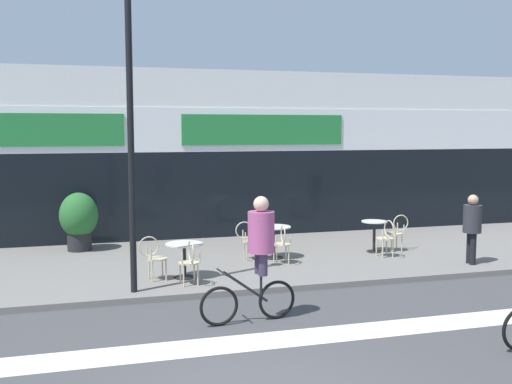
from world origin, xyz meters
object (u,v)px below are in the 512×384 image
(cafe_chair_0_near, at_px, (190,259))
(bistro_table_1, at_px, (274,235))
(cafe_chair_0_side, at_px, (153,255))
(cafe_chair_2_near, at_px, (387,236))
(pedestrian_near_end, at_px, (472,223))
(bistro_table_2, at_px, (374,230))
(cafe_chair_1_side, at_px, (248,238))
(planter_pot, at_px, (79,219))
(bistro_table_0, at_px, (184,253))
(cafe_chair_2_side, at_px, (397,230))
(lamp_post, at_px, (130,104))
(cafe_chair_1_near, at_px, (282,241))
(cyclist_1, at_px, (258,248))

(cafe_chair_0_near, bearing_deg, bistro_table_1, -55.51)
(bistro_table_1, xyz_separation_m, cafe_chair_0_side, (-2.94, -1.29, -0.03))
(cafe_chair_2_near, xyz_separation_m, pedestrian_near_end, (1.50, -1.15, 0.41))
(cafe_chair_0_side, bearing_deg, bistro_table_2, 4.72)
(bistro_table_1, height_order, cafe_chair_1_side, cafe_chair_1_side)
(bistro_table_1, bearing_deg, planter_pot, 153.51)
(bistro_table_2, xyz_separation_m, planter_pot, (-7.00, 2.19, 0.25))
(bistro_table_0, height_order, pedestrian_near_end, pedestrian_near_end)
(planter_pot, relative_size, pedestrian_near_end, 0.93)
(bistro_table_0, height_order, cafe_chair_2_side, cafe_chair_2_side)
(bistro_table_2, relative_size, cafe_chair_0_near, 0.86)
(bistro_table_0, relative_size, lamp_post, 0.13)
(bistro_table_2, bearing_deg, pedestrian_near_end, -49.71)
(cafe_chair_1_near, height_order, cafe_chair_2_near, same)
(cafe_chair_0_side, relative_size, cafe_chair_1_near, 1.00)
(bistro_table_1, bearing_deg, bistro_table_2, 0.20)
(bistro_table_0, relative_size, cafe_chair_1_near, 0.85)
(bistro_table_0, bearing_deg, cafe_chair_2_near, 7.63)
(cyclist_1, bearing_deg, pedestrian_near_end, -164.16)
(bistro_table_0, xyz_separation_m, cafe_chair_1_side, (1.69, 1.28, 0.00))
(cafe_chair_1_side, xyz_separation_m, cafe_chair_2_side, (3.84, -0.00, 0.00))
(cafe_chair_1_near, xyz_separation_m, cafe_chair_2_side, (3.22, 0.63, 0.00))
(cafe_chair_0_side, bearing_deg, cyclist_1, -70.82)
(cafe_chair_0_near, relative_size, cyclist_1, 0.44)
(cafe_chair_2_side, relative_size, planter_pot, 0.62)
(bistro_table_2, height_order, cafe_chair_1_side, cafe_chair_1_side)
(bistro_table_0, xyz_separation_m, cafe_chair_0_near, (0.01, -0.63, 0.00))
(cafe_chair_0_side, bearing_deg, pedestrian_near_end, -12.35)
(cafe_chair_0_near, bearing_deg, cafe_chair_0_side, 40.82)
(bistro_table_1, bearing_deg, lamp_post, -148.71)
(cafe_chair_2_side, bearing_deg, cafe_chair_2_near, 47.37)
(bistro_table_2, bearing_deg, bistro_table_0, -165.34)
(planter_pot, bearing_deg, cafe_chair_2_side, -16.02)
(planter_pot, bearing_deg, cyclist_1, -65.03)
(cafe_chair_1_near, height_order, planter_pot, planter_pot)
(bistro_table_1, relative_size, cafe_chair_2_side, 0.87)
(bistro_table_0, bearing_deg, bistro_table_1, 28.83)
(bistro_table_0, xyz_separation_m, cafe_chair_0_side, (-0.62, -0.01, 0.00))
(bistro_table_2, bearing_deg, cafe_chair_0_near, -158.72)
(cafe_chair_2_near, xyz_separation_m, lamp_post, (-5.99, -1.44, 2.95))
(bistro_table_2, height_order, planter_pot, planter_pot)
(bistro_table_0, relative_size, planter_pot, 0.53)
(bistro_table_2, bearing_deg, cafe_chair_1_side, -179.95)
(cafe_chair_0_side, bearing_deg, cafe_chair_1_near, 4.24)
(cyclist_1, bearing_deg, bistro_table_2, -141.57)
(bistro_table_0, distance_m, cafe_chair_2_near, 4.95)
(cafe_chair_1_side, bearing_deg, bistro_table_0, -138.04)
(cafe_chair_2_near, bearing_deg, lamp_post, 99.81)
(bistro_table_1, bearing_deg, pedestrian_near_end, -23.32)
(bistro_table_0, height_order, cafe_chair_1_side, cafe_chair_1_side)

